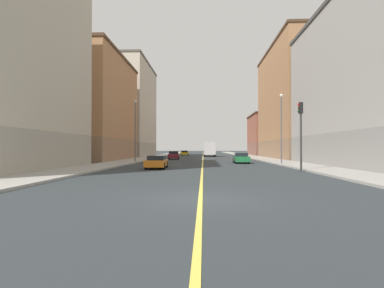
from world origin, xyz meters
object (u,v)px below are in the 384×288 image
(building_right_distant, at_px, (131,110))
(street_lamp_left_near, at_px, (281,122))
(car_maroon, at_px, (174,155))
(car_orange, at_px, (157,162))
(box_truck, at_px, (210,149))
(building_left_mid, at_px, (293,103))
(traffic_light_left_near, at_px, (301,126))
(building_right_midblock, at_px, (97,108))
(car_green, at_px, (241,158))
(building_left_far, at_px, (268,135))
(building_right_corner, at_px, (4,55))
(car_yellow, at_px, (185,153))
(street_lamp_right_near, at_px, (135,125))
(building_left_near, at_px, (365,85))

(building_right_distant, xyz_separation_m, street_lamp_left_near, (25.35, -33.93, -5.67))
(car_maroon, bearing_deg, car_orange, -88.14)
(box_truck, bearing_deg, street_lamp_left_near, -77.11)
(building_left_mid, relative_size, traffic_light_left_near, 4.43)
(building_right_midblock, xyz_separation_m, car_green, (21.20, -8.23, -7.42))
(traffic_light_left_near, bearing_deg, car_maroon, 115.53)
(building_left_far, distance_m, building_right_corner, 62.84)
(street_lamp_left_near, bearing_deg, box_truck, 102.89)
(car_yellow, bearing_deg, street_lamp_left_near, -72.73)
(street_lamp_right_near, xyz_separation_m, box_truck, (10.39, 27.63, -3.29))
(building_left_far, height_order, car_maroon, building_left_far)
(car_maroon, bearing_deg, box_truck, 67.83)
(car_green, bearing_deg, car_orange, -131.59)
(street_lamp_right_near, height_order, box_truck, street_lamp_right_near)
(car_maroon, bearing_deg, car_green, -54.29)
(street_lamp_right_near, relative_size, car_maroon, 1.90)
(building_left_far, distance_m, car_green, 41.56)
(building_right_distant, height_order, street_lamp_right_near, building_right_distant)
(car_orange, height_order, car_green, car_green)
(street_lamp_left_near, relative_size, car_orange, 1.74)
(building_right_distant, xyz_separation_m, traffic_light_left_near, (24.33, -43.99, -6.91))
(building_left_near, xyz_separation_m, building_right_distant, (-32.81, 37.51, 2.29))
(building_left_near, bearing_deg, building_right_corner, -168.26)
(building_right_midblock, distance_m, car_yellow, 35.31)
(street_lamp_right_near, bearing_deg, box_truck, 69.39)
(car_yellow, distance_m, car_maroon, 27.13)
(building_right_midblock, bearing_deg, building_left_far, 43.75)
(car_maroon, bearing_deg, traffic_light_left_near, -64.47)
(box_truck, bearing_deg, car_maroon, -112.17)
(street_lamp_right_near, height_order, car_maroon, street_lamp_right_near)
(car_orange, bearing_deg, building_left_far, 67.51)
(building_left_near, height_order, car_maroon, building_left_near)
(building_right_distant, height_order, car_yellow, building_right_distant)
(traffic_light_left_near, bearing_deg, box_truck, 98.60)
(building_left_mid, bearing_deg, building_right_distant, 158.62)
(building_right_corner, xyz_separation_m, car_orange, (12.19, 3.62, -8.96))
(car_yellow, relative_size, car_maroon, 0.97)
(building_left_near, bearing_deg, car_maroon, 136.14)
(car_maroon, bearing_deg, building_right_distant, 123.96)
(building_right_corner, bearing_deg, box_truck, 67.52)
(building_right_midblock, height_order, car_yellow, building_right_midblock)
(building_left_mid, xyz_separation_m, car_green, (-11.61, -17.72, -9.52))
(box_truck, bearing_deg, car_green, -83.51)
(building_left_mid, height_order, building_left_far, building_left_mid)
(building_left_mid, height_order, street_lamp_left_near, building_left_mid)
(street_lamp_left_near, height_order, street_lamp_right_near, street_lamp_right_near)
(building_left_near, relative_size, building_right_midblock, 1.17)
(building_left_far, relative_size, car_orange, 3.25)
(building_right_corner, bearing_deg, car_yellow, 77.94)
(car_yellow, bearing_deg, building_left_mid, -47.39)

